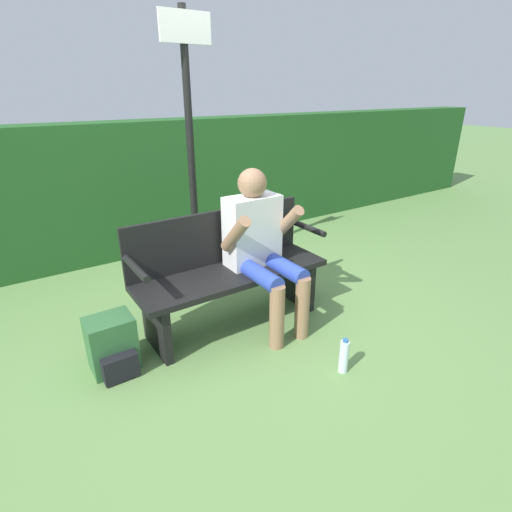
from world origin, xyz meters
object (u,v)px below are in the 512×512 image
(person_seated, at_px, (260,242))
(signpost, at_px, (190,131))
(water_bottle, at_px, (344,356))
(backpack, at_px, (113,346))
(park_bench, at_px, (229,270))

(person_seated, bearing_deg, signpost, 89.87)
(water_bottle, xyz_separation_m, signpost, (-0.08, 2.02, 1.29))
(person_seated, bearing_deg, backpack, 178.53)
(park_bench, xyz_separation_m, backpack, (-0.97, -0.10, -0.27))
(park_bench, height_order, backpack, park_bench)
(water_bottle, distance_m, signpost, 2.40)
(signpost, bearing_deg, backpack, -136.53)
(backpack, height_order, water_bottle, backpack)
(backpack, distance_m, water_bottle, 1.55)
(person_seated, relative_size, water_bottle, 4.80)
(backpack, relative_size, water_bottle, 1.49)
(person_seated, distance_m, backpack, 1.29)
(water_bottle, relative_size, signpost, 0.11)
(backpack, bearing_deg, signpost, 43.47)
(water_bottle, bearing_deg, person_seated, 95.55)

